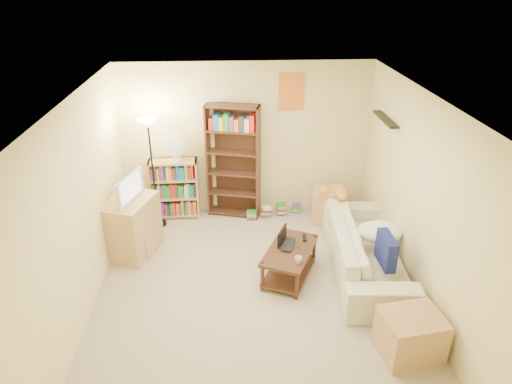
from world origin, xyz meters
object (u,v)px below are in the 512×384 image
sofa (367,249)px  coffee_table (290,259)px  end_cabinet (410,335)px  tv_stand (131,227)px  tabby_cat (338,192)px  short_bookshelf (175,189)px  television (126,188)px  floor_lamp (150,142)px  desk_fan (174,148)px  tall_bookshelf (233,159)px  mug (298,260)px  laptop (292,245)px  side_table (328,205)px

sofa → coffee_table: 1.06m
coffee_table → end_cabinet: bearing=-28.4°
coffee_table → tv_stand: 2.31m
tabby_cat → tv_stand: bearing=-175.0°
tabby_cat → short_bookshelf: (-2.51, 0.81, -0.26)m
tabby_cat → television: (-3.03, -0.26, 0.29)m
floor_lamp → desk_fan: bearing=36.1°
coffee_table → tall_bookshelf: tall_bookshelf is taller
sofa → short_bookshelf: 3.22m
tabby_cat → television: bearing=-175.0°
tv_stand → mug: bearing=-6.0°
mug → tv_stand: (-2.25, 1.04, -0.05)m
coffee_table → laptop: size_ratio=2.81×
tall_bookshelf → coffee_table: bearing=-54.2°
television → tabby_cat: bearing=-66.2°
coffee_table → desk_fan: size_ratio=2.42×
coffee_table → side_table: side_table is taller
tall_bookshelf → side_table: 1.70m
tv_stand → side_table: bearing=33.1°
tabby_cat → floor_lamp: floor_lamp is taller
laptop → mug: bearing=-159.4°
side_table → floor_lamp: bearing=179.6°
coffee_table → tall_bookshelf: size_ratio=0.59×
coffee_table → television: bearing=-173.7°
tall_bookshelf → side_table: tall_bookshelf is taller
sofa → end_cabinet: (0.04, -1.54, -0.08)m
side_table → end_cabinet: bearing=-84.5°
floor_lamp → end_cabinet: 4.40m
desk_fan → laptop: bearing=-45.4°
desk_fan → end_cabinet: size_ratio=0.75×
sofa → tall_bookshelf: 2.54m
floor_lamp → end_cabinet: bearing=-44.2°
sofa → television: bearing=83.6°
side_table → end_cabinet: side_table is taller
tall_bookshelf → television: bearing=-129.8°
tv_stand → tall_bookshelf: size_ratio=0.45×
tall_bookshelf → end_cabinet: bearing=-46.5°
laptop → television: television is taller
side_table → short_bookshelf: bearing=173.0°
coffee_table → television: (-2.19, 0.72, 0.77)m
laptop → tv_stand: bearing=90.2°
short_bookshelf → desk_fan: bearing=-41.5°
tall_bookshelf → short_bookshelf: tall_bookshelf is taller
coffee_table → desk_fan: desk_fan is taller
tabby_cat → tv_stand: (-3.03, -0.26, -0.33)m
floor_lamp → mug: bearing=-42.3°
coffee_table → short_bookshelf: bearing=157.5°
desk_fan → side_table: desk_fan is taller
coffee_table → tv_stand: bearing=-173.7°
laptop → floor_lamp: (-1.98, 1.43, 0.97)m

